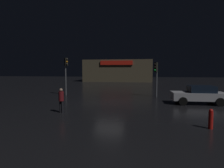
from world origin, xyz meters
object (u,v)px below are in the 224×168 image
pedestrian (61,99)px  fire_hydrant (211,119)px  traffic_signal_main (156,73)px  traffic_signal_opposite (66,68)px  store_building (119,71)px  car_near (199,94)px

pedestrian → fire_hydrant: (8.66, -2.11, -0.47)m
traffic_signal_main → traffic_signal_opposite: bearing=-178.4°
traffic_signal_opposite → pedestrian: 9.38m
store_building → traffic_signal_opposite: 27.77m
store_building → pedestrian: 36.26m
store_building → car_near: 33.06m
traffic_signal_opposite → fire_hydrant: (11.88, -10.68, -2.54)m
car_near → pedestrian: pedestrian is taller
store_building → traffic_signal_main: (7.43, -27.37, -0.07)m
traffic_signal_opposite → car_near: bearing=-15.1°
traffic_signal_main → traffic_signal_opposite: size_ratio=0.87×
traffic_signal_opposite → fire_hydrant: 16.18m
fire_hydrant → store_building: bearing=103.7°
traffic_signal_opposite → store_building: bearing=84.7°
store_building → fire_hydrant: (9.33, -38.33, -2.15)m
traffic_signal_main → fire_hydrant: traffic_signal_main is taller
traffic_signal_main → car_near: 5.36m
traffic_signal_opposite → car_near: 13.92m
car_near → store_building: bearing=108.9°
store_building → pedestrian: store_building is taller
store_building → fire_hydrant: 39.51m
traffic_signal_opposite → fire_hydrant: bearing=-41.9°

